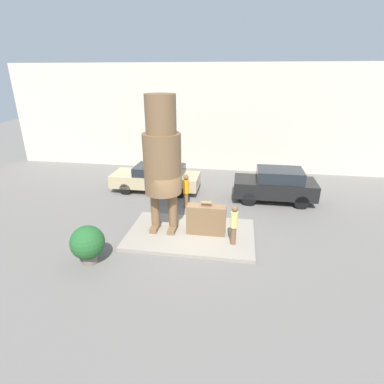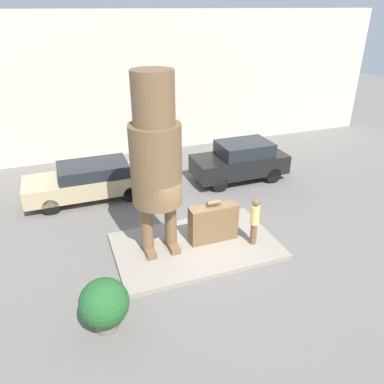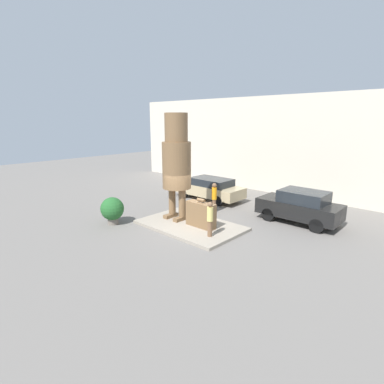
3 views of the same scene
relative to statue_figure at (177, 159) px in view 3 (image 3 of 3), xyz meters
The scene contains 10 objects.
ground_plane 3.46m from the statue_figure, ahead, with size 60.00×60.00×0.00m, color slate.
pedestal 3.39m from the statue_figure, ahead, with size 5.06×3.16×0.14m.
building_backdrop 9.31m from the statue_figure, 83.07° to the left, with size 28.00×0.60×6.77m.
statue_figure is the anchor object (origin of this frame).
giant_suitcase 3.06m from the statue_figure, ahead, with size 1.54×0.49×1.40m.
tourist 3.71m from the statue_figure, 15.06° to the right, with size 0.27×0.27×1.58m.
parked_car_tan 5.35m from the statue_figure, 109.15° to the left, with size 4.79×1.81×1.44m.
parked_car_black 6.69m from the statue_figure, 40.04° to the left, with size 4.04×1.78×1.70m.
planter_pot 4.12m from the statue_figure, 128.47° to the right, with size 1.16×1.16×1.39m.
worker_hivis 3.45m from the statue_figure, 79.62° to the left, with size 0.29×0.29×1.69m.
Camera 3 is at (9.58, -10.19, 5.17)m, focal length 28.00 mm.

